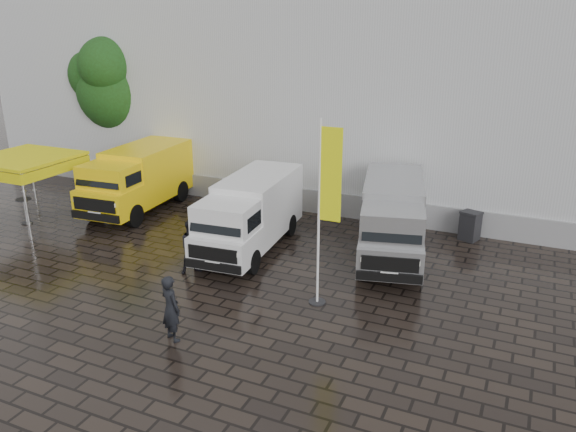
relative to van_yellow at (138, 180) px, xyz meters
name	(u,v)px	position (x,y,z in m)	size (l,w,h in m)	color
ground	(276,301)	(8.95, -5.14, -1.33)	(120.00, 120.00, 0.00)	black
exhibition_hall	(451,59)	(10.95, 10.86, 4.67)	(44.00, 16.00, 12.00)	silver
hall_plinth	(406,214)	(10.95, 2.81, -0.83)	(44.00, 0.15, 1.00)	gray
van_yellow	(138,180)	(0.00, 0.00, 0.00)	(2.22, 5.78, 2.67)	yellow
van_white	(250,216)	(6.42, -1.89, -0.06)	(1.96, 5.87, 2.54)	white
van_silver	(392,221)	(11.16, -0.44, -0.03)	(2.00, 6.00, 2.60)	#A7A9AC
canopy_tent	(24,160)	(-3.20, -2.91, 1.22)	(3.48, 3.48, 2.71)	silver
flagpole	(325,204)	(10.27, -4.69, 1.72)	(0.88, 0.50, 5.42)	black
tree	(119,85)	(-4.11, 4.17, 3.40)	(4.11, 4.17, 7.38)	black
cocktail_table	(25,211)	(-3.16, -3.25, -0.81)	(0.60, 0.60, 1.04)	black
wheelie_bin	(470,226)	(13.48, 2.28, -0.78)	(0.67, 0.67, 1.11)	black
person_front	(171,308)	(7.39, -8.08, -0.43)	(0.66, 0.43, 1.80)	black
person_tent	(193,247)	(5.66, -4.42, -0.43)	(0.88, 0.69, 1.81)	black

